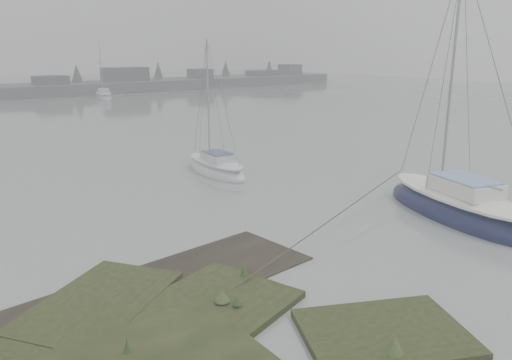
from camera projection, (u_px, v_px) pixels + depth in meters
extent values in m
plane|color=slate|center=(26.00, 138.00, 34.20)|extent=(160.00, 160.00, 0.00)
cube|color=#4C4F51|center=(162.00, 85.00, 73.83)|extent=(60.00, 8.00, 1.60)
cube|color=#424247|center=(51.00, 84.00, 63.64)|extent=(4.00, 3.00, 2.20)
cube|color=#424247|center=(125.00, 78.00, 69.29)|extent=(6.00, 3.00, 3.00)
cube|color=#424247|center=(200.00, 77.00, 76.25)|extent=(3.00, 3.00, 2.50)
cube|color=#424247|center=(263.00, 76.00, 83.22)|extent=(5.00, 3.00, 2.00)
cube|color=#424247|center=(290.00, 73.00, 86.57)|extent=(3.00, 3.00, 2.80)
cone|color=#384238|center=(77.00, 76.00, 67.28)|extent=(2.00, 2.00, 3.50)
cone|color=#384238|center=(158.00, 74.00, 74.19)|extent=(2.00, 2.00, 3.50)
cone|color=#384238|center=(226.00, 71.00, 81.09)|extent=(2.00, 2.00, 3.50)
cone|color=#384238|center=(269.00, 70.00, 86.26)|extent=(2.00, 2.00, 3.50)
ellipsoid|color=#0C1034|center=(456.00, 213.00, 18.54)|extent=(4.04, 7.38, 1.71)
ellipsoid|color=white|center=(458.00, 195.00, 18.37)|extent=(3.36, 6.39, 0.48)
cube|color=white|center=(465.00, 186.00, 17.99)|extent=(2.08, 2.72, 0.50)
cube|color=#7792BE|center=(466.00, 179.00, 17.91)|extent=(1.93, 2.50, 0.08)
cylinder|color=#939399|center=(452.00, 73.00, 18.04)|extent=(0.11, 0.11, 8.03)
cylinder|color=#939399|center=(470.00, 180.00, 17.73)|extent=(0.81, 2.74, 0.09)
ellipsoid|color=silver|center=(216.00, 171.00, 24.88)|extent=(1.90, 5.03, 1.20)
ellipsoid|color=silver|center=(216.00, 162.00, 24.76)|extent=(1.54, 4.37, 0.34)
cube|color=silver|center=(218.00, 157.00, 24.51)|extent=(1.15, 1.75, 0.35)
cube|color=#192548|center=(218.00, 153.00, 24.46)|extent=(1.07, 1.61, 0.06)
cylinder|color=#939399|center=(208.00, 98.00, 24.47)|extent=(0.08, 0.08, 5.65)
cylinder|color=#939399|center=(219.00, 153.00, 24.34)|extent=(0.17, 1.98, 0.06)
ellipsoid|color=#AFB4B8|center=(104.00, 98.00, 60.15)|extent=(3.08, 5.77, 1.33)
ellipsoid|color=silver|center=(104.00, 93.00, 60.01)|extent=(2.56, 5.00, 0.38)
cube|color=silver|center=(104.00, 91.00, 59.71)|extent=(1.60, 2.11, 0.39)
cube|color=silver|center=(103.00, 89.00, 59.66)|extent=(1.48, 1.94, 0.06)
cylinder|color=#939399|center=(101.00, 64.00, 59.75)|extent=(0.09, 0.09, 6.28)
cylinder|color=#939399|center=(104.00, 89.00, 59.52)|extent=(0.60, 2.15, 0.07)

